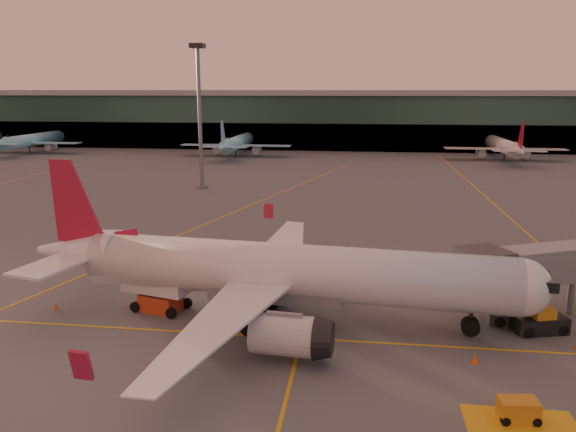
# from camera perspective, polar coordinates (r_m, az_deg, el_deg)

# --- Properties ---
(ground) EXTENTS (600.00, 600.00, 0.00)m
(ground) POSITION_cam_1_polar(r_m,az_deg,el_deg) (38.31, -7.19, -14.96)
(ground) COLOR #4C4F54
(ground) RESTS_ON ground
(taxi_markings) EXTENTS (100.12, 173.00, 0.01)m
(taxi_markings) POSITION_cam_1_polar(r_m,az_deg,el_deg) (80.91, -4.29, 0.02)
(taxi_markings) COLOR gold
(taxi_markings) RESTS_ON ground
(terminal) EXTENTS (400.00, 20.00, 17.60)m
(terminal) POSITION_cam_1_polar(r_m,az_deg,el_deg) (175.00, 4.66, 9.74)
(terminal) COLOR #19382D
(terminal) RESTS_ON ground
(mast_west_near) EXTENTS (2.40, 2.40, 25.60)m
(mast_west_near) POSITION_cam_1_polar(r_m,az_deg,el_deg) (102.96, -8.99, 10.97)
(mast_west_near) COLOR slate
(mast_west_near) RESTS_ON ground
(distant_aircraft_row) EXTENTS (290.00, 34.00, 13.00)m
(distant_aircraft_row) POSITION_cam_1_polar(r_m,az_deg,el_deg) (154.72, -3.71, 6.11)
(distant_aircraft_row) COLOR #8CD8EA
(distant_aircraft_row) RESTS_ON ground
(main_airplane) EXTENTS (40.62, 36.66, 12.25)m
(main_airplane) POSITION_cam_1_polar(r_m,az_deg,el_deg) (43.37, -1.29, -5.77)
(main_airplane) COLOR white
(main_airplane) RESTS_ON ground
(catering_truck) EXTENTS (6.00, 3.80, 4.32)m
(catering_truck) POSITION_cam_1_polar(r_m,az_deg,el_deg) (47.27, -13.09, -6.48)
(catering_truck) COLOR #BD361B
(catering_truck) RESTS_ON ground
(gpu_cart) EXTENTS (2.25, 1.48, 1.25)m
(gpu_cart) POSITION_cam_1_polar(r_m,az_deg,el_deg) (34.79, 22.35, -17.81)
(gpu_cart) COLOR #C67D18
(gpu_cart) RESTS_ON ground
(pushback_tug) EXTENTS (4.22, 2.98, 1.96)m
(pushback_tug) POSITION_cam_1_polar(r_m,az_deg,el_deg) (46.61, 24.20, -9.76)
(pushback_tug) COLOR black
(pushback_tug) RESTS_ON ground
(cone_tail) EXTENTS (0.38, 0.38, 0.48)m
(cone_tail) POSITION_cam_1_polar(r_m,az_deg,el_deg) (50.86, -22.56, -8.43)
(cone_tail) COLOR #EF540C
(cone_tail) RESTS_ON ground
(cone_wing_left) EXTENTS (0.40, 0.40, 0.52)m
(cone_wing_left) POSITION_cam_1_polar(r_m,az_deg,el_deg) (62.23, 0.51, -3.60)
(cone_wing_left) COLOR #EF540C
(cone_wing_left) RESTS_ON ground
(cone_fwd) EXTENTS (0.48, 0.48, 0.61)m
(cone_fwd) POSITION_cam_1_polar(r_m,az_deg,el_deg) (40.31, 18.47, -13.62)
(cone_fwd) COLOR #EF540C
(cone_fwd) RESTS_ON ground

